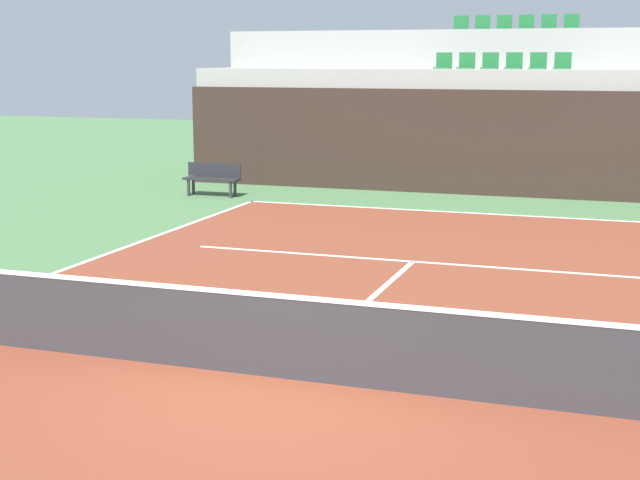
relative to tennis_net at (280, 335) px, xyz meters
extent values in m
plane|color=#477042|center=(0.00, 0.00, -0.51)|extent=(80.00, 80.00, 0.00)
cube|color=brown|center=(0.00, 0.00, -0.50)|extent=(11.00, 24.00, 0.01)
cube|color=white|center=(0.00, 11.95, -0.50)|extent=(11.00, 0.10, 0.00)
cube|color=white|center=(0.00, 6.40, -0.50)|extent=(8.26, 0.10, 0.00)
cube|color=white|center=(0.00, 3.20, -0.50)|extent=(0.10, 6.40, 0.00)
cube|color=#33231E|center=(0.00, 15.06, 0.86)|extent=(17.03, 0.30, 2.74)
cube|color=#9E9E99|center=(0.00, 16.41, 1.12)|extent=(17.03, 2.40, 3.25)
cube|color=#9E9E99|center=(0.00, 18.81, 1.66)|extent=(17.03, 2.40, 4.35)
cube|color=#1E6633|center=(-1.60, 16.41, 2.76)|extent=(0.44, 0.44, 0.04)
cube|color=#1E6633|center=(-1.60, 16.61, 2.98)|extent=(0.44, 0.04, 0.40)
cube|color=#1E6633|center=(-0.96, 16.41, 2.76)|extent=(0.44, 0.44, 0.04)
cube|color=#1E6633|center=(-0.96, 16.61, 2.98)|extent=(0.44, 0.04, 0.40)
cube|color=#1E6633|center=(-0.32, 16.41, 2.76)|extent=(0.44, 0.44, 0.04)
cube|color=#1E6633|center=(-0.32, 16.61, 2.98)|extent=(0.44, 0.04, 0.40)
cube|color=#1E6633|center=(0.32, 16.41, 2.76)|extent=(0.44, 0.44, 0.04)
cube|color=#1E6633|center=(0.32, 16.61, 2.98)|extent=(0.44, 0.04, 0.40)
cube|color=#1E6633|center=(0.96, 16.41, 2.76)|extent=(0.44, 0.44, 0.04)
cube|color=#1E6633|center=(0.96, 16.61, 2.98)|extent=(0.44, 0.04, 0.40)
cube|color=#1E6633|center=(1.60, 16.41, 2.76)|extent=(0.44, 0.44, 0.04)
cube|color=#1E6633|center=(1.60, 16.61, 2.98)|extent=(0.44, 0.04, 0.40)
cube|color=#1E6633|center=(-1.60, 18.81, 3.86)|extent=(0.44, 0.44, 0.04)
cube|color=#1E6633|center=(-1.60, 19.01, 4.08)|extent=(0.44, 0.04, 0.40)
cube|color=#1E6633|center=(-0.96, 18.81, 3.86)|extent=(0.44, 0.44, 0.04)
cube|color=#1E6633|center=(-0.96, 19.01, 4.08)|extent=(0.44, 0.04, 0.40)
cube|color=#1E6633|center=(-0.32, 18.81, 3.86)|extent=(0.44, 0.44, 0.04)
cube|color=#1E6633|center=(-0.32, 19.01, 4.08)|extent=(0.44, 0.04, 0.40)
cube|color=#1E6633|center=(0.32, 18.81, 3.86)|extent=(0.44, 0.44, 0.04)
cube|color=#1E6633|center=(0.32, 19.01, 4.08)|extent=(0.44, 0.04, 0.40)
cube|color=#1E6633|center=(0.96, 18.81, 3.86)|extent=(0.44, 0.44, 0.04)
cube|color=#1E6633|center=(0.96, 19.01, 4.08)|extent=(0.44, 0.04, 0.40)
cube|color=#1E6633|center=(1.60, 18.81, 3.86)|extent=(0.44, 0.44, 0.04)
cube|color=#1E6633|center=(1.60, 19.01, 4.08)|extent=(0.44, 0.04, 0.40)
cube|color=#333338|center=(0.00, 0.00, -0.04)|extent=(10.90, 0.02, 0.92)
cube|color=white|center=(0.00, 0.00, 0.45)|extent=(10.90, 0.04, 0.05)
cube|color=#232328|center=(-6.81, 12.51, -0.06)|extent=(1.50, 0.40, 0.05)
cube|color=#232328|center=(-6.81, 12.69, 0.16)|extent=(1.50, 0.04, 0.36)
cube|color=#2D2D33|center=(-7.41, 12.37, -0.30)|extent=(0.06, 0.06, 0.42)
cube|color=#2D2D33|center=(-6.21, 12.37, -0.30)|extent=(0.06, 0.06, 0.42)
cube|color=#2D2D33|center=(-7.41, 12.65, -0.30)|extent=(0.06, 0.06, 0.42)
cube|color=#2D2D33|center=(-6.21, 12.65, -0.30)|extent=(0.06, 0.06, 0.42)
camera|label=1|loc=(3.62, -9.19, 3.01)|focal=52.02mm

